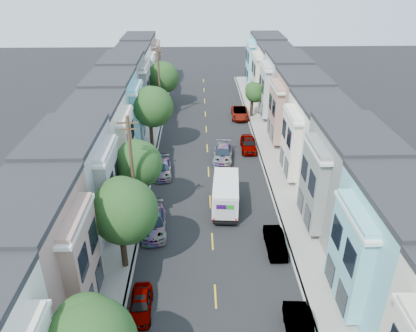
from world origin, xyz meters
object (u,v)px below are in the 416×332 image
Objects in this scene: parked_left_c at (154,222)px; parked_right_b at (275,242)px; tree_d at (152,107)px; tree_e at (162,78)px; parked_right_c at (248,144)px; parked_right_d at (240,113)px; tree_far_r at (254,93)px; parked_left_b at (141,305)px; parked_right_a at (300,331)px; lead_sedan at (223,154)px; utility_pole_near at (133,175)px; fedex_truck at (226,193)px; parked_left_d at (162,169)px; tree_c at (137,165)px; utility_pole_far at (159,84)px; tree_b at (123,211)px.

parked_right_b is at bearing -21.11° from parked_left_c.
tree_d is 1.53× the size of parked_left_c.
parked_right_c is at bearing -54.40° from tree_e.
tree_far_r is at bearing 12.68° from parked_right_d.
parked_left_b is 0.89× the size of parked_right_a.
tree_e is 13.96m from tree_far_r.
parked_right_c reaches higher than parked_right_d.
tree_d is 9.68m from lead_sedan.
utility_pole_near reaches higher than lead_sedan.
fedex_truck is at bearing -96.57° from parked_right_d.
parked_right_d is at bearing 91.73° from parked_right_c.
tree_c is at bearing -105.77° from parked_left_d.
utility_pole_far is at bearing 113.00° from fedex_truck.
parked_left_c is (1.40, -26.28, -4.39)m from utility_pole_far.
tree_far_r is 0.50× the size of utility_pole_far.
tree_c is at bearing 111.47° from parked_left_c.
parked_left_b is (-11.79, -35.88, -2.94)m from tree_far_r.
fedex_truck is 1.40× the size of parked_right_a.
utility_pole_far is 2.01× the size of lead_sedan.
parked_right_c is at bearing 52.89° from parked_left_c.
parked_right_b is at bearing -93.83° from tree_far_r.
tree_d reaches higher than lead_sedan.
parked_right_c is at bearing 92.57° from parked_right_a.
tree_c is 1.83× the size of parked_left_b.
utility_pole_far reaches higher than parked_right_b.
tree_far_r reaches higher than parked_left_c.
parked_right_c is (9.80, 15.76, 0.01)m from parked_left_c.
tree_far_r is 24.52m from fedex_truck.
tree_c is 1.46× the size of parked_right_c.
utility_pole_far is at bearing -176.35° from parked_right_d.
parked_left_b is 10.09m from parked_right_a.
tree_c is 8.34m from parked_left_d.
parked_right_d is (9.80, 35.51, 0.09)m from parked_left_b.
parked_right_b is (0.00, 8.54, -0.05)m from parked_right_a.
parked_left_b is at bearing -108.19° from tree_far_r.
parked_right_d is (9.80, 16.71, 0.04)m from parked_left_d.
parked_right_b is at bearing -59.40° from tree_d.
fedex_truck is at bearing 45.17° from tree_b.
fedex_truck is (7.66, -12.99, -3.75)m from tree_d.
tree_far_r is at bearing 63.70° from utility_pole_near.
utility_pole_far is (-13.19, -0.69, 1.60)m from tree_far_r.
utility_pole_near is (0.00, 4.82, 0.22)m from tree_b.
parked_left_d is (-6.61, -3.35, -0.08)m from lead_sedan.
parked_left_d is 16.02m from parked_right_b.
tree_e is 1.79× the size of parked_right_b.
parked_left_b is (1.40, -25.06, -4.73)m from tree_d.
utility_pole_far reaches higher than parked_right_a.
parked_right_a is (3.54, -14.50, -0.88)m from fedex_truck.
fedex_truck reaches higher than parked_left_c.
tree_e is 1.48× the size of parked_right_c.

